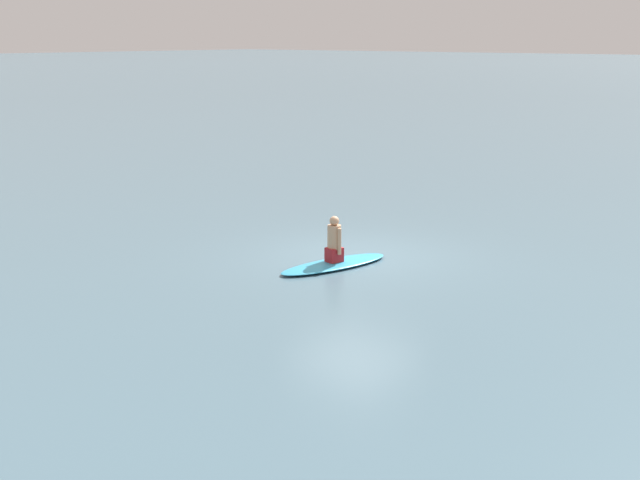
% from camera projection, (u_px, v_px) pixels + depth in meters
% --- Properties ---
extents(ground_plane, '(400.00, 400.00, 0.00)m').
position_uv_depth(ground_plane, '(355.00, 256.00, 17.99)').
color(ground_plane, slate).
extents(surfboard, '(1.35, 2.73, 0.11)m').
position_uv_depth(surfboard, '(334.00, 264.00, 17.13)').
color(surfboard, '#339EC6').
rests_on(surfboard, ground).
extents(person_paddler, '(0.42, 0.36, 0.95)m').
position_uv_depth(person_paddler, '(334.00, 241.00, 17.01)').
color(person_paddler, '#A51E23').
rests_on(person_paddler, surfboard).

